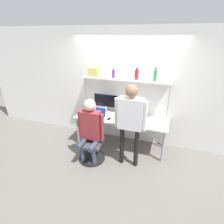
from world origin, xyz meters
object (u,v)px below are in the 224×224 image
(monitor, at_px, (106,102))
(bottle_purple, at_px, (113,74))
(cell_phone, at_px, (109,119))
(bottle_green, at_px, (155,75))
(person_seated, at_px, (90,127))
(office_chair, at_px, (92,148))
(bottle_red, at_px, (137,75))
(storage_box, at_px, (95,72))
(laptop, at_px, (100,114))
(person_standing, at_px, (130,116))

(monitor, distance_m, bottle_purple, 0.71)
(cell_phone, xyz_separation_m, bottle_green, (0.89, 0.39, 0.97))
(bottle_purple, bearing_deg, person_seated, -101.46)
(office_chair, height_order, bottle_red, bottle_red)
(monitor, xyz_separation_m, storage_box, (-0.26, 0.01, 0.70))
(laptop, height_order, person_standing, person_standing)
(storage_box, bearing_deg, bottle_purple, 0.00)
(person_standing, xyz_separation_m, bottle_green, (0.31, 0.82, 0.62))
(office_chair, distance_m, person_seated, 0.55)
(person_seated, height_order, bottle_green, bottle_green)
(person_seated, bearing_deg, bottle_red, 52.38)
(bottle_purple, bearing_deg, bottle_green, 0.00)
(bottle_red, bearing_deg, bottle_green, 0.00)
(bottle_red, bearing_deg, monitor, -179.53)
(person_seated, xyz_separation_m, person_standing, (0.79, 0.11, 0.30))
(bottle_green, distance_m, storage_box, 1.37)
(cell_phone, bearing_deg, monitor, 119.46)
(cell_phone, xyz_separation_m, person_seated, (-0.21, -0.53, 0.05))
(person_standing, height_order, storage_box, storage_box)
(laptop, bearing_deg, cell_phone, -15.91)
(bottle_purple, bearing_deg, office_chair, -102.28)
(bottle_red, bearing_deg, bottle_purple, 180.00)
(laptop, bearing_deg, bottle_red, 23.35)
(person_seated, distance_m, bottle_red, 1.48)
(person_standing, xyz_separation_m, bottle_purple, (-0.61, 0.82, 0.59))
(bottle_purple, distance_m, storage_box, 0.46)
(laptop, xyz_separation_m, person_seated, (0.03, -0.60, -0.00))
(storage_box, bearing_deg, laptop, -53.71)
(bottle_purple, bearing_deg, person_standing, -53.34)
(bottle_green, bearing_deg, storage_box, -180.00)
(office_chair, bearing_deg, bottle_red, 50.86)
(person_seated, relative_size, bottle_red, 5.55)
(laptop, distance_m, bottle_green, 1.50)
(cell_phone, relative_size, bottle_purple, 0.71)
(bottle_red, distance_m, storage_box, 0.98)
(person_seated, bearing_deg, cell_phone, 68.45)
(cell_phone, relative_size, storage_box, 0.61)
(laptop, distance_m, cell_phone, 0.26)
(monitor, xyz_separation_m, bottle_red, (0.72, 0.01, 0.70))
(person_standing, bearing_deg, person_seated, -172.19)
(monitor, distance_m, storage_box, 0.75)
(office_chair, relative_size, bottle_green, 3.24)
(bottle_green, height_order, storage_box, bottle_green)
(monitor, bearing_deg, cell_phone, -60.54)
(person_seated, bearing_deg, office_chair, 95.69)
(person_seated, relative_size, bottle_purple, 6.60)
(office_chair, bearing_deg, bottle_purple, 77.72)
(cell_phone, distance_m, bottle_red, 1.15)
(bottle_red, bearing_deg, person_standing, -84.26)
(person_standing, bearing_deg, cell_phone, 143.97)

